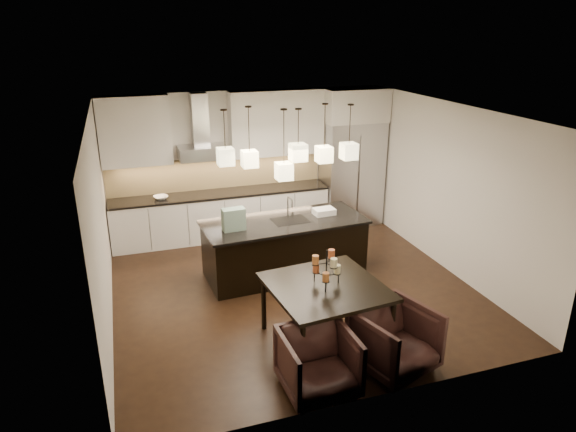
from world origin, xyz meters
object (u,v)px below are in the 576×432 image
object	(u,v)px
island_body	(284,248)
armchair_left	(318,363)
refrigerator	(351,173)
armchair_right	(395,340)
dining_table	(325,314)

from	to	relation	value
island_body	armchair_left	bearing A→B (deg)	-104.07
refrigerator	armchair_right	world-z (taller)	refrigerator
refrigerator	armchair_left	xyz separation A→B (m)	(-2.62, -4.83, -0.70)
armchair_left	armchair_right	world-z (taller)	armchair_right
island_body	armchair_left	size ratio (longest dim) A/B	3.12
island_body	dining_table	size ratio (longest dim) A/B	1.85
armchair_left	refrigerator	bearing A→B (deg)	59.84
island_body	armchair_right	size ratio (longest dim) A/B	2.93
island_body	dining_table	xyz separation A→B (m)	(-0.11, -2.08, -0.04)
dining_table	armchair_right	bearing A→B (deg)	-58.76
refrigerator	dining_table	size ratio (longest dim) A/B	1.54
refrigerator	island_body	world-z (taller)	refrigerator
island_body	dining_table	world-z (taller)	island_body
refrigerator	armchair_left	size ratio (longest dim) A/B	2.60
armchair_left	armchair_right	bearing A→B (deg)	3.87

